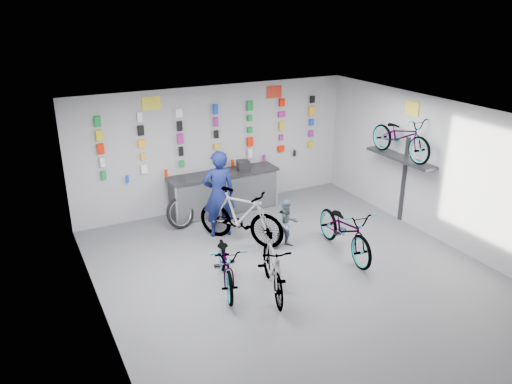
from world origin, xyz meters
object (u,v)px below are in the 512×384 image
bike_right (345,229)px  customer (287,224)px  counter (224,193)px  bike_left (226,262)px  clerk (219,194)px  bike_service (241,216)px  bike_center (273,267)px

bike_right → customer: bearing=147.0°
counter → bike_right: size_ratio=1.33×
bike_left → clerk: clerk is taller
bike_service → clerk: (-0.26, 0.53, 0.37)m
bike_center → customer: 1.77m
counter → bike_left: bearing=-113.2°
bike_center → bike_right: 2.11m
bike_right → customer: size_ratio=1.91×
counter → clerk: 1.38m
bike_center → clerk: 2.60m
counter → bike_right: 3.35m
bike_left → clerk: size_ratio=0.93×
bike_center → customer: size_ratio=1.61×
bike_left → bike_center: bearing=-25.7°
bike_left → bike_center: size_ratio=1.05×
bike_center → clerk: (0.09, 2.56, 0.45)m
counter → bike_right: (1.31, -3.08, 0.05)m
bike_left → bike_service: size_ratio=0.89×
bike_service → counter: bearing=41.4°
bike_left → customer: (1.73, 0.80, 0.06)m
counter → bike_service: 1.71m
bike_service → customer: bearing=-77.0°
bike_right → bike_service: (-1.67, 1.41, 0.07)m
bike_left → customer: customer is taller
clerk → counter: bearing=-109.0°
bike_right → clerk: clerk is taller
counter → bike_service: (-0.36, -1.67, 0.11)m
bike_service → customer: (0.76, -0.64, -0.07)m
counter → bike_left: 3.39m
bike_center → customer: (1.10, 1.38, 0.02)m
bike_center → bike_right: (2.02, 0.62, 0.02)m
counter → clerk: size_ratio=1.40×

